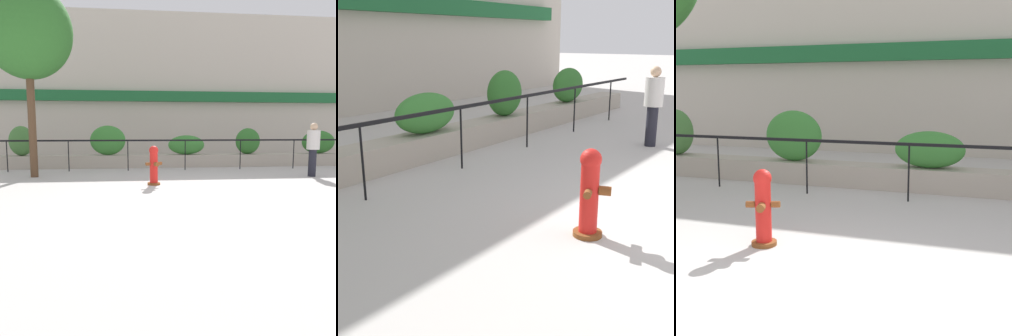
{
  "view_description": "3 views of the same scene",
  "coord_description": "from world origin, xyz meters",
  "views": [
    {
      "loc": [
        -1.93,
        -7.27,
        1.53
      ],
      "look_at": [
        -0.94,
        2.09,
        0.41
      ],
      "focal_mm": 35.0,
      "sensor_mm": 36.0,
      "label": 1
    },
    {
      "loc": [
        -6.18,
        -0.62,
        2.31
      ],
      "look_at": [
        -1.09,
        3.11,
        0.55
      ],
      "focal_mm": 50.0,
      "sensor_mm": 36.0,
      "label": 2
    },
    {
      "loc": [
        1.74,
        -3.89,
        2.15
      ],
      "look_at": [
        -0.71,
        3.15,
        0.9
      ],
      "focal_mm": 50.0,
      "sensor_mm": 36.0,
      "label": 3
    }
  ],
  "objects": [
    {
      "name": "fire_hydrant",
      "position": [
        -1.38,
        1.67,
        0.55
      ],
      "size": [
        0.47,
        0.48,
        1.08
      ],
      "color": "brown",
      "rests_on": "ground"
    },
    {
      "name": "pedestrian",
      "position": [
        3.85,
        2.77,
        0.99
      ],
      "size": [
        0.56,
        0.56,
        1.73
      ],
      "color": "black",
      "rests_on": "ground"
    },
    {
      "name": "planter_wall_low",
      "position": [
        0.0,
        6.0,
        0.25
      ],
      "size": [
        18.0,
        0.7,
        0.5
      ],
      "primitive_type": "cube",
      "color": "#ADA393",
      "rests_on": "ground"
    },
    {
      "name": "hedge_bush_4",
      "position": [
        5.93,
        6.0,
        0.99
      ],
      "size": [
        1.46,
        0.57,
        0.98
      ],
      "primitive_type": "ellipsoid",
      "color": "#2D6B28",
      "rests_on": "planter_wall_low"
    },
    {
      "name": "fence_railing_segment",
      "position": [
        -0.0,
        4.9,
        1.02
      ],
      "size": [
        15.0,
        0.05,
        1.15
      ],
      "color": "black",
      "rests_on": "ground"
    },
    {
      "name": "hedge_bush_2",
      "position": [
        0.22,
        6.0,
        0.89
      ],
      "size": [
        1.49,
        0.63,
        0.79
      ],
      "primitive_type": "ellipsoid",
      "color": "#387F33",
      "rests_on": "planter_wall_low"
    },
    {
      "name": "hedge_bush_3",
      "position": [
        2.82,
        6.0,
        1.04
      ],
      "size": [
        1.02,
        0.69,
        1.08
      ],
      "primitive_type": "ellipsoid",
      "color": "#2D6B28",
      "rests_on": "planter_wall_low"
    }
  ]
}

